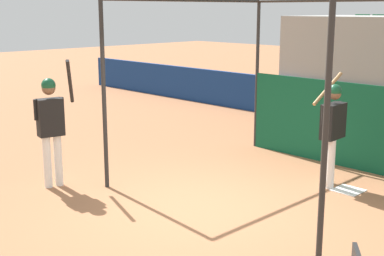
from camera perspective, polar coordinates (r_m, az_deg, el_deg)
ground_plane at (r=7.99m, az=0.49°, el=-8.65°), size 60.00×60.00×0.00m
batting_cage at (r=9.73m, az=14.02°, el=2.77°), size 4.14×3.96×3.08m
home_plate at (r=9.12m, az=16.33°, el=-6.39°), size 0.44×0.44×0.02m
player_batter at (r=9.03m, az=14.78°, el=0.28°), size 0.50×0.92×1.84m
player_waiting at (r=8.99m, az=-14.79°, el=0.67°), size 0.49×0.78×2.12m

